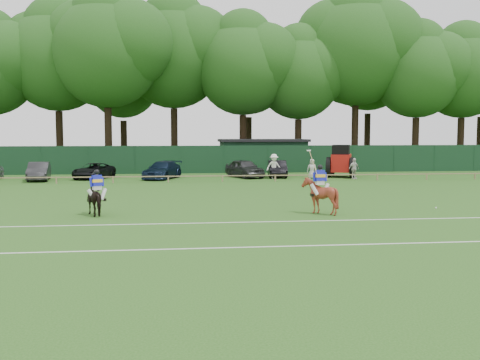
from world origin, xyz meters
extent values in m
plane|color=#1E4C14|center=(0.00, 0.00, 0.00)|extent=(160.00, 160.00, 0.00)
imported|color=black|center=(-6.03, 1.79, 0.71)|extent=(1.43, 1.86, 1.43)
imported|color=maroon|center=(3.88, 1.00, 0.83)|extent=(1.39, 1.55, 1.67)
imported|color=#2B2B2D|center=(-12.87, 20.90, 0.70)|extent=(2.04, 4.44, 1.41)
imported|color=black|center=(-8.92, 22.12, 0.62)|extent=(3.38, 4.89, 1.24)
imported|color=#101E33|center=(-3.49, 21.31, 0.69)|extent=(3.50, 5.14, 1.38)
imported|color=#333436|center=(3.18, 21.88, 0.74)|extent=(3.22, 4.71, 1.49)
imported|color=black|center=(5.92, 22.04, 0.69)|extent=(1.95, 4.31, 1.37)
imported|color=white|center=(5.37, 20.53, 0.98)|extent=(1.36, 0.90, 1.96)
imported|color=beige|center=(11.57, 19.32, 0.83)|extent=(1.05, 0.74, 1.65)
imported|color=beige|center=(8.36, 20.10, 0.79)|extent=(0.85, 0.64, 1.57)
cube|color=silver|center=(-6.03, 1.79, 1.22)|extent=(0.44, 0.39, 0.18)
cube|color=#1A1FBE|center=(-6.03, 1.79, 1.54)|extent=(0.49, 0.45, 0.51)
cube|color=yellow|center=(-6.03, 1.79, 1.52)|extent=(0.51, 0.45, 0.18)
sphere|color=black|center=(-6.03, 1.79, 1.91)|extent=(0.25, 0.25, 0.25)
cylinder|color=silver|center=(-5.77, 1.85, 0.92)|extent=(0.37, 0.46, 0.59)
cylinder|color=silver|center=(-6.24, 1.63, 0.92)|extent=(0.48, 0.27, 0.59)
cube|color=silver|center=(3.88, 1.00, 1.41)|extent=(0.37, 0.27, 0.18)
cube|color=#1A1FBE|center=(3.88, 1.00, 1.73)|extent=(0.41, 0.32, 0.51)
cube|color=yellow|center=(3.88, 1.00, 1.71)|extent=(0.44, 0.30, 0.18)
sphere|color=black|center=(3.88, 1.00, 2.10)|extent=(0.25, 0.25, 0.25)
cylinder|color=silver|center=(4.14, 0.96, 1.11)|extent=(0.42, 0.34, 0.59)
cylinder|color=silver|center=(3.62, 0.95, 1.11)|extent=(0.42, 0.33, 0.59)
cylinder|color=tan|center=(3.58, 1.04, 2.28)|extent=(0.29, 0.57, 1.17)
sphere|color=silver|center=(9.88, 1.95, 0.04)|extent=(0.09, 0.09, 0.09)
cube|color=silver|center=(0.00, -6.00, 0.01)|extent=(60.00, 0.10, 0.01)
cube|color=silver|center=(0.00, -1.00, 0.01)|extent=(60.00, 0.10, 0.01)
cube|color=#997F5B|center=(0.00, 18.00, 0.45)|extent=(62.00, 0.08, 0.08)
cube|color=#14351E|center=(0.00, 27.00, 1.25)|extent=(92.00, 0.04, 2.50)
cube|color=#14331E|center=(6.00, 30.00, 1.40)|extent=(8.00, 4.00, 2.80)
cube|color=black|center=(6.00, 30.00, 2.92)|extent=(8.40, 4.40, 0.24)
cube|color=#B21510|center=(11.20, 21.50, 1.17)|extent=(2.34, 3.01, 1.44)
cube|color=black|center=(11.03, 21.09, 2.16)|extent=(1.78, 1.84, 1.00)
cylinder|color=black|center=(10.03, 21.13, 0.83)|extent=(0.93, 1.67, 1.67)
cylinder|color=black|center=(11.78, 20.43, 0.83)|extent=(0.93, 1.67, 1.67)
cylinder|color=black|center=(10.84, 22.84, 0.44)|extent=(0.64, 0.95, 0.89)
cylinder|color=black|center=(12.38, 22.22, 0.44)|extent=(0.64, 0.95, 0.89)
camera|label=1|loc=(-2.72, -23.50, 3.65)|focal=42.00mm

